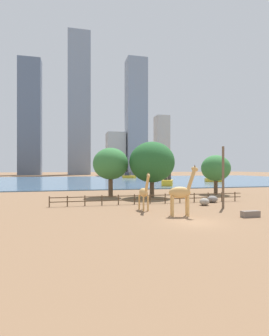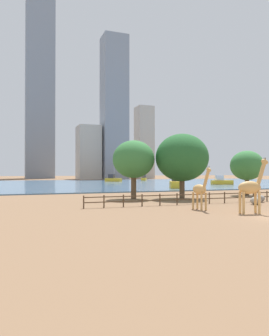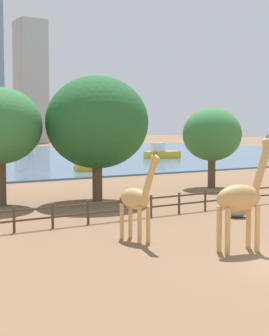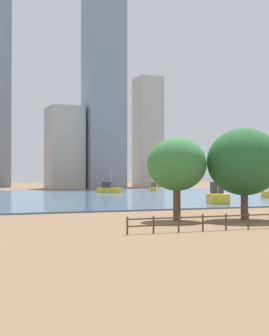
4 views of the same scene
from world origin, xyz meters
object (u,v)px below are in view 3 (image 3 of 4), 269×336
boat_ferry (161,153)px  giraffe_companion (137,199)px  boulder_near_fence (240,202)px  boat_tug (86,160)px  boat_sailboat (31,146)px  boulder_by_pole (237,210)px  tree_center_broad (0,126)px  tree_left_large (212,135)px  tree_right_tall (97,122)px  giraffe_tall (242,197)px

boat_ferry → giraffe_companion: bearing=-111.6°
boulder_near_fence → boat_tug: size_ratio=0.19×
boat_ferry → boat_sailboat: 47.13m
boulder_by_pole → tree_center_broad: bearing=130.2°
tree_center_broad → boat_tug: bearing=50.7°
giraffe_companion → boulder_by_pole: bearing=97.3°
giraffe_companion → boat_sailboat: (32.97, 95.63, -1.03)m
tree_left_large → tree_right_tall: tree_right_tall is taller
tree_center_broad → boat_sailboat: tree_center_broad is taller
boulder_by_pole → tree_left_large: (8.77, 12.11, 4.19)m
giraffe_tall → boulder_near_fence: 11.86m
tree_right_tall → boat_tug: bearing=64.1°
tree_right_tall → boat_ferry: size_ratio=1.45×
giraffe_companion → boat_sailboat: boat_sailboat is taller
tree_right_tall → boulder_near_fence: bearing=-52.0°
tree_left_large → boat_ferry: tree_left_large is taller
boulder_near_fence → boat_tug: (5.44, 31.74, 0.82)m
giraffe_tall → tree_right_tall: 16.72m
tree_right_tall → boulder_by_pole: bearing=-69.7°
boulder_near_fence → tree_right_tall: (-6.16, 7.90, 5.16)m
giraffe_companion → boat_sailboat: 101.16m
tree_center_broad → boat_ferry: 52.02m
tree_right_tall → boat_ferry: 48.88m
boat_sailboat → boulder_near_fence: bearing=15.4°
giraffe_tall → boat_sailboat: giraffe_tall is taller
giraffe_companion → tree_left_large: size_ratio=0.61×
boat_sailboat → boat_tug: 61.87m
tree_right_tall → giraffe_tall: bearing=-97.1°
boat_sailboat → boat_tug: bearing=13.3°
giraffe_tall → giraffe_companion: (-2.66, 4.06, -0.34)m
giraffe_tall → boulder_near_fence: size_ratio=3.50×
boulder_near_fence → tree_left_large: 12.47m
giraffe_tall → tree_right_tall: tree_right_tall is taller
boulder_by_pole → tree_left_large: tree_left_large is taller
tree_center_broad → tree_right_tall: bearing=-16.4°
giraffe_tall → giraffe_companion: giraffe_tall is taller
tree_center_broad → giraffe_tall: bearing=-76.5°
boat_ferry → tree_right_tall: bearing=-115.9°
boulder_by_pole → tree_center_broad: tree_center_broad is taller
tree_center_broad → boat_ferry: (38.62, 34.59, -4.29)m
tree_right_tall → boat_tug: size_ratio=1.17×
tree_right_tall → boat_ferry: (32.24, 36.46, -4.55)m
giraffe_tall → boulder_by_pole: bearing=55.2°
boulder_near_fence → tree_right_tall: 11.27m
giraffe_tall → boat_tug: boat_tug is taller
giraffe_companion → boat_ferry: 61.10m
boulder_near_fence → boat_tug: bearing=80.3°
tree_right_tall → tree_center_broad: bearing=163.6°
tree_left_large → tree_right_tall: (-12.52, -1.98, 0.98)m
boat_sailboat → boulder_by_pole: bearing=14.3°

